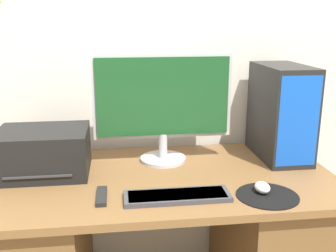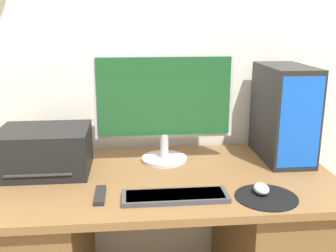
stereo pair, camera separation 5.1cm
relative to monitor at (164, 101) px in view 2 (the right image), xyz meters
name	(u,v)px [view 2 (the right image)]	position (x,y,z in m)	size (l,w,h in m)	color
wall_back	(152,17)	(-0.03, 0.25, 0.37)	(6.40, 0.18, 2.81)	silver
desk	(159,248)	(-0.04, -0.18, -0.63)	(1.49, 0.77, 0.72)	brown
monitor	(164,101)	(0.00, 0.00, 0.00)	(0.62, 0.21, 0.49)	#B7B7BC
keyboard	(175,196)	(0.00, -0.41, -0.27)	(0.39, 0.12, 0.02)	#3D3D42
mousepad	(266,197)	(0.34, -0.43, -0.28)	(0.23, 0.23, 0.00)	black
mouse	(261,189)	(0.33, -0.40, -0.26)	(0.06, 0.08, 0.04)	silver
computer_tower	(284,113)	(0.55, -0.02, -0.06)	(0.20, 0.38, 0.44)	black
printer	(45,151)	(-0.52, -0.09, -0.19)	(0.38, 0.30, 0.19)	black
remote_control	(100,195)	(-0.27, -0.37, -0.27)	(0.04, 0.15, 0.02)	black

